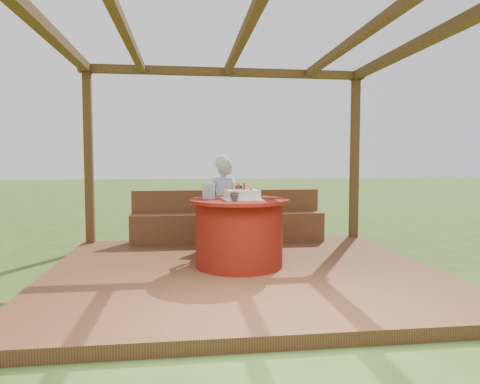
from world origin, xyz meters
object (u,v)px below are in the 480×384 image
Objects in this scene: bench at (228,224)px; table at (239,232)px; chair at (225,213)px; drinking_glass at (235,197)px; elderly_woman at (223,204)px; birthday_cake at (242,195)px; gift_bag at (209,191)px.

table is at bearing -91.07° from bench.
chair is (-0.07, 1.10, 0.10)m from table.
drinking_glass is at bearing -93.54° from bench.
birthday_cake is at bearing -80.01° from elderly_woman.
elderly_woman is 12.59× the size of drinking_glass.
elderly_woman reaches higher than table.
elderly_woman reaches higher than chair.
chair is 4.81× the size of gift_bag.
chair is at bearing -101.21° from bench.
bench is 0.59m from chair.
birthday_cake is at bearing 1.21° from gift_bag.
chair is 0.36m from elderly_woman.
chair is 1.42m from drinking_glass.
chair is at bearing 89.44° from drinking_glass.
chair is at bearing 94.74° from gift_bag.
gift_bag is (-0.39, -1.56, 0.64)m from bench.
birthday_cake is at bearing -85.23° from chair.
table is 0.89× the size of elderly_woman.
elderly_woman is at bearing 99.99° from birthday_cake.
elderly_woman is (-0.05, -0.31, 0.17)m from chair.
birthday_cake reaches higher than table.
table is 0.84m from elderly_woman.
drinking_glass is at bearing -117.45° from birthday_cake.
table is 11.19× the size of drinking_glass.
elderly_woman reaches higher than gift_bag.
birthday_cake reaches higher than bench.
elderly_woman reaches higher than bench.
drinking_glass is (-0.01, -1.37, 0.35)m from chair.
drinking_glass is (-0.11, -0.21, -0.01)m from birthday_cake.
gift_bag is at bearing 169.88° from table.
gift_bag is (-0.36, 0.06, 0.49)m from table.
chair is at bearing 93.85° from table.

